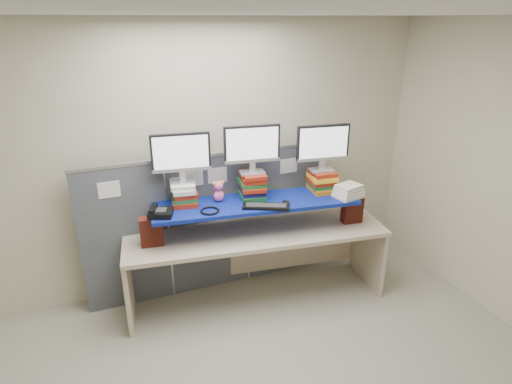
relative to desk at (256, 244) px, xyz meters
name	(u,v)px	position (x,y,z in m)	size (l,w,h in m)	color
room	(282,249)	(-0.38, -1.39, 0.77)	(5.00, 4.00, 2.80)	beige
cubicle_partition	(209,223)	(-0.38, 0.39, 0.14)	(2.60, 0.06, 1.53)	#444951
desk	(256,244)	(0.00, 0.00, 0.00)	(2.69, 1.11, 0.79)	#C8B499
brick_pier_left	(151,231)	(-1.01, 0.09, 0.30)	(0.21, 0.11, 0.28)	maroon
brick_pier_right	(352,209)	(1.00, -0.19, 0.30)	(0.21, 0.11, 0.28)	maroon
blue_board	(256,203)	(0.00, 0.00, 0.46)	(2.01, 0.50, 0.04)	#080B6A
book_stack_left	(184,193)	(-0.66, 0.22, 0.58)	(0.29, 0.33, 0.22)	maroon
book_stack_center	(252,185)	(0.01, 0.12, 0.60)	(0.28, 0.34, 0.25)	#19602B
book_stack_right	(321,181)	(0.74, 0.02, 0.58)	(0.28, 0.32, 0.22)	orange
monitor_left	(181,155)	(-0.66, 0.21, 0.97)	(0.55, 0.18, 0.48)	#B5B4BA
monitor_center	(252,147)	(0.01, 0.12, 1.00)	(0.55, 0.18, 0.48)	#B5B4BA
monitor_right	(323,145)	(0.73, 0.02, 0.96)	(0.55, 0.18, 0.48)	#B5B4BA
keyboard	(266,206)	(0.03, -0.17, 0.49)	(0.46, 0.32, 0.03)	black
mouse	(286,202)	(0.25, -0.17, 0.49)	(0.06, 0.11, 0.03)	black
desk_phone	(160,212)	(-0.93, 0.02, 0.51)	(0.26, 0.25, 0.09)	black
headset	(210,211)	(-0.49, -0.06, 0.49)	(0.18, 0.18, 0.02)	black
plush_toy	(219,191)	(-0.34, 0.14, 0.58)	(0.12, 0.09, 0.21)	pink
binder_stack	(348,191)	(0.90, -0.24, 0.54)	(0.31, 0.26, 0.13)	beige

